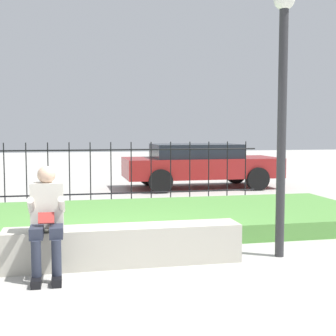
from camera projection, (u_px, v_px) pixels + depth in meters
name	position (u px, v px, depth m)	size (l,w,h in m)	color
ground_plane	(125.00, 264.00, 5.99)	(60.00, 60.00, 0.00)	#B2AFA8
stone_bench	(124.00, 247.00, 5.98)	(3.00, 0.47, 0.50)	#B7B2A3
person_seated_reader	(47.00, 216.00, 5.48)	(0.42, 0.73, 1.30)	black
grass_berm	(110.00, 220.00, 8.17)	(9.28, 3.08, 0.28)	#569342
iron_fence	(101.00, 173.00, 10.40)	(7.28, 0.03, 1.44)	black
car_parked_right	(200.00, 164.00, 13.72)	(4.53, 1.98, 1.30)	maroon
street_lamp	(282.00, 92.00, 6.19)	(0.28, 0.28, 3.56)	#2D2D30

